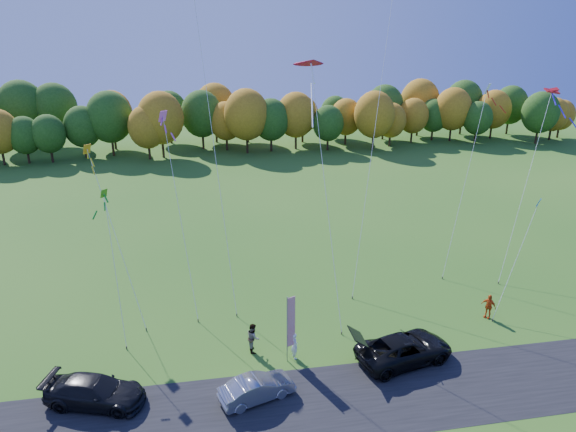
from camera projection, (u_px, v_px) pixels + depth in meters
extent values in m
plane|color=#235917|center=(305.00, 358.00, 31.10)|extent=(160.00, 160.00, 0.00)
cube|color=black|center=(320.00, 403.00, 27.40)|extent=(90.00, 6.00, 0.01)
imported|color=black|center=(404.00, 349.00, 30.59)|extent=(6.38, 3.98, 1.64)
imported|color=#98989C|center=(257.00, 388.00, 27.49)|extent=(4.34, 2.64, 1.35)
imported|color=black|center=(95.00, 391.00, 27.10)|extent=(5.71, 3.62, 1.54)
imported|color=white|center=(294.00, 345.00, 30.86)|extent=(0.51, 0.68, 1.70)
imported|color=gray|center=(253.00, 337.00, 31.51)|extent=(0.75, 0.94, 1.87)
imported|color=#D04913|center=(488.00, 306.00, 35.12)|extent=(0.95, 1.08, 1.75)
cylinder|color=#999999|center=(287.00, 330.00, 30.08)|extent=(0.06, 0.06, 4.36)
cube|color=red|center=(291.00, 322.00, 30.06)|extent=(0.52, 0.23, 3.27)
cube|color=navy|center=(291.00, 304.00, 29.67)|extent=(0.51, 0.22, 0.85)
cylinder|color=#4C3F33|center=(237.00, 315.00, 35.53)|extent=(0.08, 0.08, 0.20)
cylinder|color=#4C3F33|center=(352.00, 297.00, 37.81)|extent=(0.08, 0.08, 0.20)
cylinder|color=#4C3F33|center=(342.00, 333.00, 33.44)|extent=(0.08, 0.08, 0.20)
cone|color=#B80B2C|center=(311.00, 62.00, 34.64)|extent=(2.24, 1.71, 2.45)
cylinder|color=#4C3F33|center=(498.00, 283.00, 39.99)|extent=(0.08, 0.08, 0.20)
cube|color=red|center=(552.00, 91.00, 42.34)|extent=(2.99, 1.05, 1.16)
cylinder|color=#4C3F33|center=(146.00, 329.00, 33.85)|extent=(0.08, 0.08, 0.20)
cube|color=orange|center=(87.00, 149.00, 35.45)|extent=(1.18, 1.18, 1.40)
cylinder|color=#4C3F33|center=(127.00, 348.00, 31.93)|extent=(0.08, 0.08, 0.20)
cube|color=#499B19|center=(104.00, 193.00, 31.91)|extent=(0.96, 0.96, 1.13)
cylinder|color=#4C3F33|center=(442.00, 278.00, 40.77)|extent=(0.08, 0.08, 0.20)
cube|color=white|center=(487.00, 89.00, 40.76)|extent=(1.45, 1.45, 1.73)
cylinder|color=#4C3F33|center=(198.00, 320.00, 34.88)|extent=(0.08, 0.08, 0.20)
cube|color=#FD54D2|center=(163.00, 116.00, 35.36)|extent=(1.29, 1.29, 1.53)
cylinder|color=#4C3F33|center=(492.00, 320.00, 34.91)|extent=(0.08, 0.08, 0.20)
cube|color=blue|center=(539.00, 203.00, 35.79)|extent=(0.93, 0.93, 1.10)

